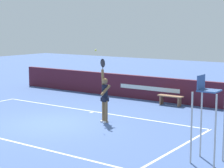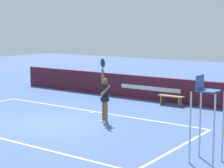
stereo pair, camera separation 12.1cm
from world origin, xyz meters
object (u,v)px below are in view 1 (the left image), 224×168
at_px(umpire_chair, 207,107).
at_px(courtside_bench_near, 170,98).
at_px(tennis_player, 105,96).
at_px(tennis_ball, 96,50).

relative_size(umpire_chair, courtside_bench_near, 1.95).
height_order(tennis_player, umpire_chair, tennis_player).
distance_m(tennis_player, courtside_bench_near, 4.67).
height_order(tennis_player, tennis_ball, tennis_ball).
height_order(tennis_player, courtside_bench_near, tennis_player).
xyz_separation_m(umpire_chair, courtside_bench_near, (-4.47, 6.69, -1.20)).
distance_m(tennis_ball, courtside_bench_near, 5.53).
bearing_deg(courtside_bench_near, tennis_ball, -99.30).
bearing_deg(umpire_chair, courtside_bench_near, 123.75).
relative_size(tennis_player, tennis_ball, 39.24).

